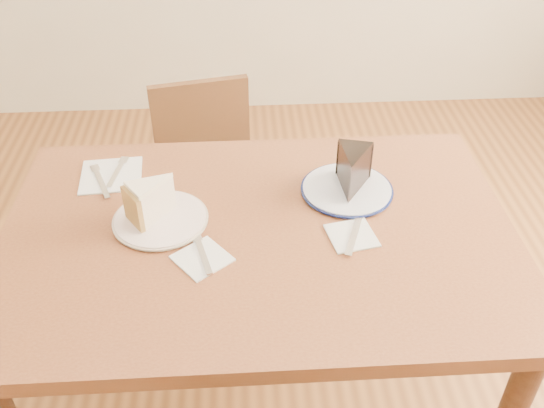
# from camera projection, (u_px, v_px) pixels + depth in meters

# --- Properties ---
(table) EXTENTS (1.20, 0.80, 0.75)m
(table) POSITION_uv_depth(u_px,v_px,m) (259.00, 261.00, 1.47)
(table) COLOR #492413
(table) RESTS_ON ground
(chair_far) EXTENTS (0.46, 0.46, 0.78)m
(chair_far) POSITION_uv_depth(u_px,v_px,m) (211.00, 190.00, 2.07)
(chair_far) COLOR #321C0F
(chair_far) RESTS_ON ground
(plate_cream) EXTENTS (0.22, 0.22, 0.01)m
(plate_cream) POSITION_uv_depth(u_px,v_px,m) (161.00, 219.00, 1.43)
(plate_cream) COLOR silver
(plate_cream) RESTS_ON table
(plate_navy) EXTENTS (0.22, 0.22, 0.01)m
(plate_navy) POSITION_uv_depth(u_px,v_px,m) (347.00, 190.00, 1.53)
(plate_navy) COLOR white
(plate_navy) RESTS_ON table
(carrot_cake) EXTENTS (0.13, 0.12, 0.09)m
(carrot_cake) POSITION_uv_depth(u_px,v_px,m) (155.00, 200.00, 1.41)
(carrot_cake) COLOR #F5E5CA
(carrot_cake) RESTS_ON plate_cream
(chocolate_cake) EXTENTS (0.12, 0.14, 0.09)m
(chocolate_cake) POSITION_uv_depth(u_px,v_px,m) (352.00, 173.00, 1.49)
(chocolate_cake) COLOR black
(chocolate_cake) RESTS_ON plate_navy
(napkin_cream) EXTENTS (0.15, 0.15, 0.00)m
(napkin_cream) POSITION_uv_depth(u_px,v_px,m) (202.00, 258.00, 1.33)
(napkin_cream) COLOR white
(napkin_cream) RESTS_ON table
(napkin_navy) EXTENTS (0.12, 0.12, 0.00)m
(napkin_navy) POSITION_uv_depth(u_px,v_px,m) (352.00, 236.00, 1.39)
(napkin_navy) COLOR white
(napkin_navy) RESTS_ON table
(napkin_spare) EXTENTS (0.17, 0.17, 0.00)m
(napkin_spare) POSITION_uv_depth(u_px,v_px,m) (111.00, 175.00, 1.59)
(napkin_spare) COLOR white
(napkin_spare) RESTS_ON table
(fork_cream) EXTENTS (0.05, 0.14, 0.00)m
(fork_cream) POSITION_uv_depth(u_px,v_px,m) (202.00, 253.00, 1.34)
(fork_cream) COLOR silver
(fork_cream) RESTS_ON napkin_cream
(knife_navy) EXTENTS (0.07, 0.17, 0.00)m
(knife_navy) POSITION_uv_depth(u_px,v_px,m) (355.00, 232.00, 1.40)
(knife_navy) COLOR silver
(knife_navy) RESTS_ON napkin_navy
(fork_spare) EXTENTS (0.04, 0.14, 0.00)m
(fork_spare) POSITION_uv_depth(u_px,v_px,m) (117.00, 172.00, 1.59)
(fork_spare) COLOR white
(fork_spare) RESTS_ON napkin_spare
(knife_spare) EXTENTS (0.07, 0.15, 0.00)m
(knife_spare) POSITION_uv_depth(u_px,v_px,m) (101.00, 181.00, 1.56)
(knife_spare) COLOR white
(knife_spare) RESTS_ON napkin_spare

